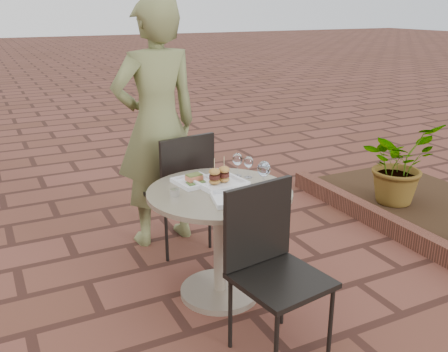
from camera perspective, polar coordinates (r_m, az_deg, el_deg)
name	(u,v)px	position (r m, az deg, el deg)	size (l,w,h in m)	color
ground	(252,314)	(3.20, 3.20, -15.50)	(60.00, 60.00, 0.00)	brown
cafe_table	(220,227)	(3.16, -0.49, -5.85)	(0.90, 0.90, 0.73)	gray
chair_far	(181,183)	(3.74, -4.93, -0.82)	(0.50, 0.50, 0.93)	black
chair_near	(270,256)	(2.69, 5.29, -9.12)	(0.50, 0.50, 0.93)	black
diner	(157,125)	(3.84, -7.68, 5.75)	(0.69, 0.45, 1.89)	#616638
plate_salmon	(194,181)	(3.19, -3.42, -0.55)	(0.26, 0.26, 0.06)	white
plate_sliders	(219,180)	(3.15, -0.54, -0.45)	(0.32, 0.32, 0.18)	white
plate_tuna	(233,199)	(2.90, 1.01, -2.61)	(0.28, 0.28, 0.03)	white
wine_glass_right	(264,170)	(3.04, 4.58, 0.73)	(0.08, 0.08, 0.19)	white
wine_glass_mid	(237,160)	(3.30, 1.55, 1.85)	(0.07, 0.07, 0.16)	white
wine_glass_far	(249,162)	(3.27, 2.83, 1.55)	(0.06, 0.06, 0.15)	white
steel_ramekin	(175,192)	(2.99, -5.64, -1.89)	(0.06, 0.06, 0.04)	silver
cutlery_set	(266,194)	(3.02, 4.79, -2.05)	(0.08, 0.17, 0.00)	silver
planter_curb	(408,234)	(4.27, 20.26, -6.25)	(0.12, 3.00, 0.15)	brown
potted_plant_a	(398,163)	(4.85, 19.29, 1.42)	(0.68, 0.59, 0.75)	#33662D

